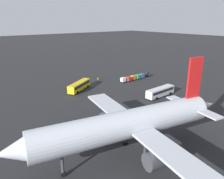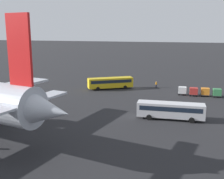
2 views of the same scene
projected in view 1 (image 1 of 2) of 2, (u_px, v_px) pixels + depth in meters
ground_plane at (89, 85)px, 86.74m from camera, size 600.00×600.00×0.00m
airplane at (129, 124)px, 39.94m from camera, size 44.34×37.63×18.00m
shuttle_bus_near at (79, 85)px, 80.01m from camera, size 11.99×8.80×3.11m
shuttle_bus_far at (160, 91)px, 73.62m from camera, size 12.21×3.64×3.06m
baggage_tug at (147, 75)px, 99.44m from camera, size 2.41×1.64×2.10m
worker_person at (98, 80)px, 91.37m from camera, size 0.38×0.38×1.74m
cargo_cart_blue at (142, 76)px, 96.42m from camera, size 2.09×1.80×2.06m
cargo_cart_green at (138, 77)px, 94.74m from camera, size 2.09×1.80×2.06m
cargo_cart_orange at (133, 78)px, 93.27m from camera, size 2.09×1.80×2.06m
cargo_cart_red at (129, 79)px, 91.36m from camera, size 2.09×1.80×2.06m
cargo_cart_white at (123, 80)px, 90.07m from camera, size 2.09×1.80×2.06m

